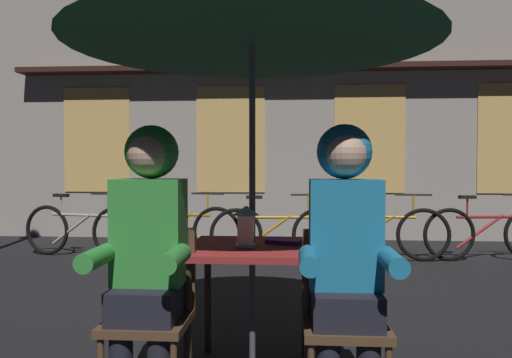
% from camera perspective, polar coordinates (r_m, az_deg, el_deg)
% --- Properties ---
extents(cafe_table, '(0.72, 0.72, 0.74)m').
position_cam_1_polar(cafe_table, '(2.86, -0.43, -9.69)').
color(cafe_table, maroon).
rests_on(cafe_table, ground_plane).
extents(patio_umbrella, '(2.10, 2.10, 2.31)m').
position_cam_1_polar(patio_umbrella, '(2.93, -0.44, 18.71)').
color(patio_umbrella, '#4C4C51').
rests_on(patio_umbrella, ground_plane).
extents(lantern, '(0.11, 0.11, 0.23)m').
position_cam_1_polar(lantern, '(2.79, -1.15, -5.33)').
color(lantern, white).
rests_on(lantern, cafe_table).
extents(chair_left, '(0.40, 0.40, 0.87)m').
position_cam_1_polar(chair_left, '(2.62, -11.96, -14.13)').
color(chair_left, '#513823').
rests_on(chair_left, ground_plane).
extents(chair_right, '(0.40, 0.40, 0.87)m').
position_cam_1_polar(chair_right, '(2.54, 10.12, -14.65)').
color(chair_right, '#513823').
rests_on(chair_right, ground_plane).
extents(person_left_hooded, '(0.45, 0.56, 1.40)m').
position_cam_1_polar(person_left_hooded, '(2.49, -12.37, -6.55)').
color(person_left_hooded, black).
rests_on(person_left_hooded, ground_plane).
extents(person_right_hooded, '(0.45, 0.56, 1.40)m').
position_cam_1_polar(person_right_hooded, '(2.40, 10.31, -6.84)').
color(person_right_hooded, black).
rests_on(person_right_hooded, ground_plane).
extents(shopfront_building, '(10.00, 0.93, 6.20)m').
position_cam_1_polar(shopfront_building, '(8.40, 5.01, 14.72)').
color(shopfront_building, '#9E9389').
rests_on(shopfront_building, ground_plane).
extents(bicycle_nearest, '(1.65, 0.39, 0.84)m').
position_cam_1_polar(bicycle_nearest, '(6.81, -19.65, -5.59)').
color(bicycle_nearest, black).
rests_on(bicycle_nearest, ground_plane).
extents(bicycle_second, '(1.66, 0.37, 0.84)m').
position_cam_1_polar(bicycle_second, '(6.55, -8.81, -5.80)').
color(bicycle_second, black).
rests_on(bicycle_second, ground_plane).
extents(bicycle_third, '(1.68, 0.21, 0.84)m').
position_cam_1_polar(bicycle_third, '(6.15, 2.44, -6.27)').
color(bicycle_third, black).
rests_on(bicycle_third, ground_plane).
extents(bicycle_fourth, '(1.68, 0.19, 0.84)m').
position_cam_1_polar(bicycle_fourth, '(6.40, 14.21, -6.01)').
color(bicycle_fourth, black).
rests_on(bicycle_fourth, ground_plane).
extents(bicycle_fifth, '(1.67, 0.24, 0.84)m').
position_cam_1_polar(bicycle_fifth, '(6.82, 25.32, -5.65)').
color(bicycle_fifth, black).
rests_on(bicycle_fifth, ground_plane).
extents(book, '(0.23, 0.19, 0.02)m').
position_cam_1_polar(book, '(2.92, 3.36, -7.17)').
color(book, '#661E7A').
rests_on(book, cafe_table).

